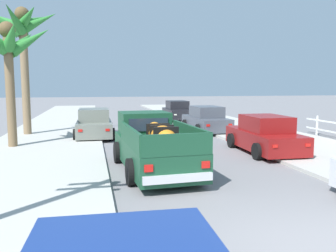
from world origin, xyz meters
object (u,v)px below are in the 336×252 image
Objects in this scene: car_left_far at (206,120)px; car_right_far at (177,111)px; pickup_truck at (153,145)px; palm_tree_left_mid at (8,47)px; palm_tree_left_fore at (21,31)px; car_left_mid at (94,124)px; car_right_mid at (264,135)px.

car_left_far is 1.00× the size of car_right_far.
car_right_far is at bearing 89.27° from car_left_far.
palm_tree_left_mid reaches higher than pickup_truck.
palm_tree_left_fore reaches higher than car_right_far.
palm_tree_left_fore reaches higher than pickup_truck.
car_right_far is (0.09, 7.37, 0.00)m from car_left_far.
car_left_mid is 0.99× the size of car_right_far.
car_left_far is 7.37m from car_right_far.
car_right_mid is 6.54m from car_left_far.
palm_tree_left_fore is (-10.17, 0.59, 4.91)m from car_left_far.
pickup_truck is 11.60m from palm_tree_left_fore.
palm_tree_left_fore is at bearing 121.32° from pickup_truck.
car_left_far is 0.79× the size of palm_tree_left_mid.
palm_tree_left_mid is at bearing -133.71° from car_right_far.
car_left_mid is 10.46m from car_right_far.
palm_tree_left_fore is 4.04m from palm_tree_left_mid.
palm_tree_left_fore is at bearing 91.74° from palm_tree_left_mid.
car_right_far is (-0.21, 13.90, 0.00)m from car_right_mid.
pickup_truck is 1.23× the size of car_right_mid.
car_right_far is at bearing 46.29° from palm_tree_left_mid.
palm_tree_left_mid is (-10.15, -10.62, 3.68)m from car_right_far.
car_right_mid is at bearing -40.34° from car_left_mid.
pickup_truck is 0.77× the size of palm_tree_left_fore.
palm_tree_left_fore is (-3.65, 1.33, 4.91)m from car_left_mid.
car_left_far is at bearing -3.33° from palm_tree_left_fore.
pickup_truck reaches higher than car_left_mid.
car_right_far is at bearing 33.41° from palm_tree_left_fore.
pickup_truck reaches higher than car_right_mid.
car_right_mid is at bearing -34.23° from palm_tree_left_fore.
car_left_mid is (-1.83, 7.69, -0.10)m from pickup_truck.
car_left_far is at bearing 17.93° from palm_tree_left_mid.
car_right_mid is 1.00× the size of car_left_far.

